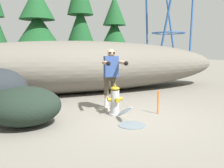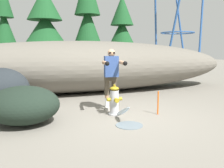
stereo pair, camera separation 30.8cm
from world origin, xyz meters
name	(u,v)px [view 1 (the left image)]	position (x,y,z in m)	size (l,w,h in m)	color
ground_plane	(125,118)	(0.00, 0.00, -0.02)	(56.00, 56.00, 0.04)	slate
dirt_embankment	(81,66)	(0.00, 3.94, 0.99)	(12.76, 3.20, 1.98)	#666056
fire_hydrant	(115,101)	(-0.15, 0.28, 0.36)	(0.40, 0.35, 0.78)	#B2B2B7
hydrant_water_jet	(127,116)	(-0.15, -0.39, 0.15)	(0.60, 1.09, 0.47)	silver
utility_worker	(111,72)	(-0.08, 0.73, 1.05)	(0.62, 1.02, 1.66)	beige
boulder_mid	(24,106)	(-2.31, 0.29, 0.43)	(1.49, 1.60, 0.85)	black
pine_tree_left	(38,26)	(-1.09, 8.79, 2.95)	(2.94, 2.94, 5.07)	#47331E
pine_tree_center	(80,23)	(1.36, 8.88, 3.22)	(2.34, 2.34, 6.32)	#47331E
pine_tree_right	(114,30)	(4.08, 10.16, 2.94)	(2.43, 2.43, 5.27)	#47331E
survey_stake	(158,102)	(0.91, -0.06, 0.30)	(0.04, 0.04, 0.60)	#E55914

